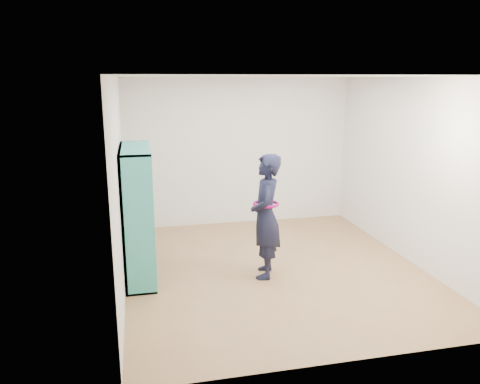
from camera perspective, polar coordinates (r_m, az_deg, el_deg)
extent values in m
plane|color=#996A45|center=(6.59, 4.14, -9.34)|extent=(4.50, 4.50, 0.00)
plane|color=white|center=(6.07, 4.57, 13.90)|extent=(4.50, 4.50, 0.00)
cube|color=silver|center=(5.94, -14.45, 0.88)|extent=(0.02, 4.50, 2.60)
cube|color=silver|center=(7.04, 20.13, 2.42)|extent=(0.02, 4.50, 2.60)
cube|color=silver|center=(8.34, -0.15, 4.90)|extent=(4.00, 0.02, 2.60)
cube|color=silver|center=(4.17, 13.35, -4.45)|extent=(4.00, 0.02, 2.60)
cube|color=teal|center=(5.65, -12.27, -4.25)|extent=(0.38, 0.03, 1.73)
cube|color=teal|center=(6.87, -12.40, -1.05)|extent=(0.38, 0.03, 1.73)
cube|color=teal|center=(6.54, -11.96, -9.67)|extent=(0.38, 1.30, 0.03)
cube|color=teal|center=(6.08, -12.75, 5.23)|extent=(0.38, 1.30, 0.03)
cube|color=teal|center=(6.26, -13.95, -2.57)|extent=(0.03, 1.30, 1.73)
cube|color=teal|center=(6.06, -12.32, -3.03)|extent=(0.35, 0.03, 1.67)
cube|color=teal|center=(6.46, -12.36, -1.99)|extent=(0.35, 0.03, 1.67)
cube|color=teal|center=(6.38, -12.15, -6.11)|extent=(0.35, 1.24, 0.03)
cube|color=teal|center=(6.26, -12.34, -2.49)|extent=(0.35, 1.24, 0.03)
cube|color=teal|center=(6.15, -12.54, 1.25)|extent=(0.35, 1.24, 0.03)
cube|color=beige|center=(6.12, -11.72, -10.58)|extent=(0.24, 0.15, 0.09)
cube|color=black|center=(5.89, -11.83, -6.41)|extent=(0.19, 0.17, 0.24)
cube|color=maroon|center=(5.75, -12.05, -2.29)|extent=(0.19, 0.17, 0.28)
cube|color=silver|center=(5.73, -12.32, 0.96)|extent=(0.24, 0.15, 0.09)
cube|color=navy|center=(6.43, -11.72, -8.74)|extent=(0.19, 0.17, 0.23)
cube|color=brown|center=(6.27, -11.92, -4.81)|extent=(0.19, 0.17, 0.31)
cube|color=#BFB28C|center=(6.23, -12.17, -1.98)|extent=(0.24, 0.15, 0.09)
cube|color=#26594C|center=(6.06, -12.31, 2.65)|extent=(0.19, 0.17, 0.30)
cube|color=beige|center=(6.80, -11.80, -7.22)|extent=(0.19, 0.17, 0.28)
cube|color=black|center=(6.75, -12.04, -4.48)|extent=(0.24, 0.15, 0.09)
cube|color=maroon|center=(6.55, -12.16, -0.23)|extent=(0.19, 0.17, 0.31)
cube|color=silver|center=(6.47, -12.33, 2.98)|extent=(0.19, 0.17, 0.22)
imported|color=black|center=(6.11, 3.16, -2.98)|extent=(0.54, 0.69, 1.65)
torus|color=#9F0C61|center=(6.06, 3.18, -1.47)|extent=(0.42, 0.42, 0.04)
cube|color=silver|center=(6.15, 1.90, -1.80)|extent=(0.02, 0.09, 0.14)
cube|color=black|center=(6.15, 1.90, -1.80)|extent=(0.02, 0.09, 0.13)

